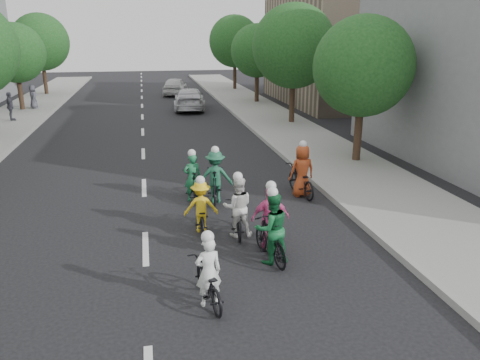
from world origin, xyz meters
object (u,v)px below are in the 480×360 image
object	(u,v)px
cyclist_0	(208,279)
cyclist_5	(192,182)
cyclist_4	(301,176)
cyclist_2	(201,211)
cyclist_6	(237,213)
cyclist_7	(215,180)
cyclist_3	(270,223)
follow_car_trail	(175,86)
spectator_1	(10,106)
cyclist_1	(271,233)
follow_car_lead	(189,99)
spectator_2	(33,97)

from	to	relation	value
cyclist_0	cyclist_5	xyz separation A→B (m)	(0.34, 6.20, 0.08)
cyclist_4	cyclist_2	bearing A→B (deg)	25.64
cyclist_6	cyclist_7	distance (m)	2.75
cyclist_3	follow_car_trail	world-z (taller)	cyclist_3
spectator_1	cyclist_1	bearing A→B (deg)	-172.93
cyclist_0	follow_car_trail	world-z (taller)	cyclist_0
cyclist_2	cyclist_6	distance (m)	1.05
cyclist_2	spectator_1	world-z (taller)	spectator_1
cyclist_1	cyclist_0	bearing A→B (deg)	31.88
cyclist_0	cyclist_1	bearing A→B (deg)	-147.27
cyclist_2	cyclist_4	xyz separation A→B (m)	(3.66, 2.28, 0.08)
cyclist_7	spectator_1	size ratio (longest dim) A/B	1.09
cyclist_4	cyclist_7	world-z (taller)	cyclist_4
spectator_1	cyclist_6	bearing A→B (deg)	-172.02
cyclist_6	follow_car_trail	world-z (taller)	cyclist_6
cyclist_5	follow_car_trail	world-z (taller)	cyclist_5
cyclist_3	cyclist_1	bearing A→B (deg)	80.10
cyclist_5	spectator_1	size ratio (longest dim) A/B	1.00
cyclist_4	follow_car_trail	size ratio (longest dim) A/B	0.44
cyclist_4	cyclist_6	distance (m)	3.89
cyclist_0	follow_car_lead	distance (m)	25.34
cyclist_1	follow_car_lead	size ratio (longest dim) A/B	0.36
cyclist_2	follow_car_trail	bearing A→B (deg)	-89.77
cyclist_0	follow_car_trail	xyz separation A→B (m)	(1.71, 33.94, 0.24)
cyclist_3	spectator_2	size ratio (longest dim) A/B	1.12
cyclist_1	cyclist_7	distance (m)	4.46
cyclist_1	cyclist_3	size ratio (longest dim) A/B	1.05
cyclist_3	cyclist_5	xyz separation A→B (m)	(-1.53, 3.97, -0.06)
cyclist_3	cyclist_7	distance (m)	3.77
cyclist_3	cyclist_7	xyz separation A→B (m)	(-0.82, 3.68, 0.06)
cyclist_4	cyclist_6	bearing A→B (deg)	39.11
cyclist_4	cyclist_5	size ratio (longest dim) A/B	1.16
cyclist_7	follow_car_trail	xyz separation A→B (m)	(0.66, 28.03, 0.05)
follow_car_lead	spectator_2	bearing A→B (deg)	-4.58
cyclist_5	follow_car_trail	xyz separation A→B (m)	(1.37, 27.74, 0.17)
spectator_1	follow_car_trail	bearing A→B (deg)	-62.74
cyclist_2	cyclist_7	xyz separation A→B (m)	(0.75, 2.25, 0.14)
cyclist_2	follow_car_lead	size ratio (longest dim) A/B	0.31
cyclist_7	cyclist_5	bearing A→B (deg)	-11.91
spectator_2	cyclist_6	bearing A→B (deg)	178.49
cyclist_2	follow_car_trail	xyz separation A→B (m)	(1.40, 30.28, 0.19)
cyclist_2	spectator_2	xyz separation A→B (m)	(-9.02, 23.48, 0.37)
cyclist_3	follow_car_lead	xyz separation A→B (m)	(0.24, 23.02, 0.10)
cyclist_3	cyclist_5	bearing A→B (deg)	-66.18
cyclist_3	spectator_1	world-z (taller)	spectator_1
cyclist_1	follow_car_lead	bearing A→B (deg)	-100.46
cyclist_5	cyclist_2	bearing A→B (deg)	82.52
cyclist_4	cyclist_5	distance (m)	3.63
cyclist_2	follow_car_lead	distance (m)	21.67
cyclist_2	spectator_1	xyz separation A→B (m)	(-9.32, 18.55, 0.43)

